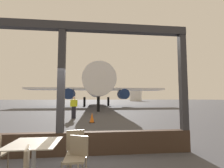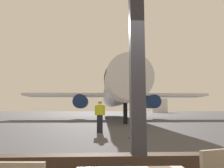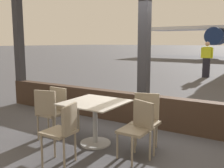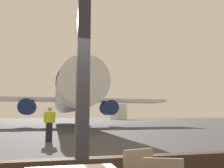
% 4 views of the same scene
% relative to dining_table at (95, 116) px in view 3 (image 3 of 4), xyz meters
% --- Properties ---
extents(window_frame, '(7.78, 0.24, 3.93)m').
position_rel_dining_table_xyz_m(window_frame, '(0.24, 1.38, 0.90)').
color(window_frame, '#38281E').
rests_on(window_frame, ground).
extents(dining_table, '(0.95, 0.95, 0.74)m').
position_rel_dining_table_xyz_m(dining_table, '(0.00, 0.00, 0.00)').
color(dining_table, '#ADA89E').
rests_on(dining_table, ground).
extents(cafe_chair_window_left, '(0.46, 0.46, 0.87)m').
position_rel_dining_table_xyz_m(cafe_chair_window_left, '(0.08, -0.86, 0.05)').
color(cafe_chair_window_left, gray).
rests_on(cafe_chair_window_left, ground).
extents(cafe_chair_window_right, '(0.41, 0.41, 0.90)m').
position_rel_dining_table_xyz_m(cafe_chair_window_right, '(-0.83, 0.11, 0.06)').
color(cafe_chair_window_right, gray).
rests_on(cafe_chair_window_right, ground).
extents(cafe_chair_aisle_left, '(0.50, 0.50, 0.86)m').
position_rel_dining_table_xyz_m(cafe_chair_aisle_left, '(0.86, -0.12, 0.03)').
color(cafe_chair_aisle_left, gray).
rests_on(cafe_chair_aisle_left, ground).
extents(cafe_chair_aisle_right, '(0.47, 0.47, 0.90)m').
position_rel_dining_table_xyz_m(cafe_chair_aisle_right, '(0.80, 0.27, 0.05)').
color(cafe_chair_aisle_right, gray).
rests_on(cafe_chair_aisle_right, ground).
extents(cafe_chair_side_extra, '(0.46, 0.46, 0.91)m').
position_rel_dining_table_xyz_m(cafe_chair_side_extra, '(-0.81, -0.27, 0.06)').
color(cafe_chair_side_extra, gray).
rests_on(cafe_chair_side_extra, ground).
extents(ground_crew_worker, '(0.57, 0.22, 1.74)m').
position_rel_dining_table_xyz_m(ground_crew_worker, '(-0.39, 9.94, 0.42)').
color(ground_crew_worker, black).
rests_on(ground_crew_worker, ground).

